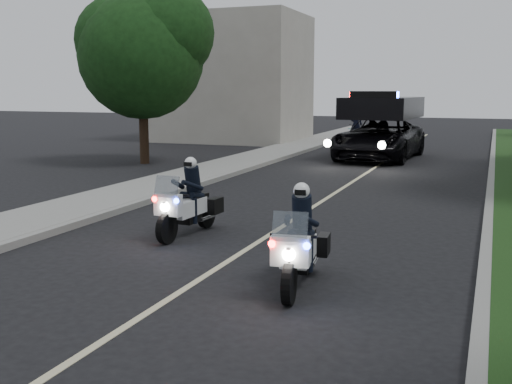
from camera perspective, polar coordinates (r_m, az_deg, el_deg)
ground at (r=8.17m, az=-10.84°, el=-11.46°), size 120.00×120.00×0.00m
curb_right at (r=16.68m, az=20.86°, el=-0.88°), size 0.20×60.00×0.15m
curb_left at (r=18.59m, az=-5.26°, el=0.72°), size 0.20×60.00×0.15m
sidewalk_left at (r=19.10m, az=-8.22°, el=0.91°), size 2.00×60.00×0.16m
building_far at (r=35.38m, az=-2.32°, el=10.47°), size 8.00×6.00×7.00m
lane_marking at (r=17.19m, az=7.07°, el=-0.27°), size 0.12×50.00×0.01m
police_moto_left at (r=12.49m, az=-6.29°, el=-3.99°), size 0.76×1.89×1.58m
police_moto_right at (r=9.27m, az=4.00°, el=-8.77°), size 0.87×1.90×1.56m
police_suv at (r=26.47m, az=11.32°, el=3.03°), size 3.25×6.41×3.04m
bicycle at (r=32.81m, az=9.21°, el=4.31°), size 0.65×1.75×0.91m
cyclist at (r=32.81m, az=9.21°, el=4.31°), size 0.66×0.45×1.77m
tree_left_near at (r=24.78m, az=-10.28°, el=2.63°), size 4.93×4.93×8.11m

